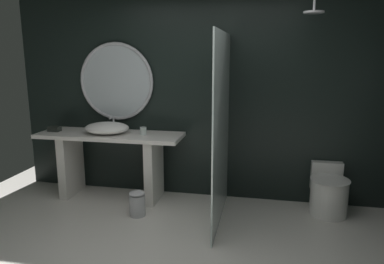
# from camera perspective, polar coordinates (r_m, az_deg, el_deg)

# --- Properties ---
(back_wall_panel) EXTENTS (4.80, 0.10, 2.60)m
(back_wall_panel) POSITION_cam_1_polar(r_m,az_deg,el_deg) (4.62, 1.11, 5.70)
(back_wall_panel) COLOR black
(back_wall_panel) RESTS_ON ground_plane
(vanity_counter) EXTENTS (1.83, 0.57, 0.84)m
(vanity_counter) POSITION_cam_1_polar(r_m,az_deg,el_deg) (4.74, -12.59, -3.63)
(vanity_counter) COLOR silver
(vanity_counter) RESTS_ON ground_plane
(vessel_sink) EXTENTS (0.56, 0.46, 0.18)m
(vessel_sink) POSITION_cam_1_polar(r_m,az_deg,el_deg) (4.66, -13.20, 0.63)
(vessel_sink) COLOR white
(vessel_sink) RESTS_ON vanity_counter
(tumbler_cup) EXTENTS (0.08, 0.08, 0.10)m
(tumbler_cup) POSITION_cam_1_polar(r_m,az_deg,el_deg) (4.51, -7.65, 0.18)
(tumbler_cup) COLOR silver
(tumbler_cup) RESTS_ON vanity_counter
(tissue_box) EXTENTS (0.15, 0.10, 0.06)m
(tissue_box) POSITION_cam_1_polar(r_m,az_deg,el_deg) (5.00, -20.77, 0.45)
(tissue_box) COLOR #282D28
(tissue_box) RESTS_ON vanity_counter
(round_wall_mirror) EXTENTS (1.00, 0.04, 1.00)m
(round_wall_mirror) POSITION_cam_1_polar(r_m,az_deg,el_deg) (4.83, -11.80, 7.76)
(round_wall_mirror) COLOR #B7B7BC
(shower_glass_panel) EXTENTS (0.02, 1.33, 2.04)m
(shower_glass_panel) POSITION_cam_1_polar(r_m,az_deg,el_deg) (3.91, 4.64, 0.36)
(shower_glass_panel) COLOR silver
(shower_glass_panel) RESTS_ON ground_plane
(rain_shower_head) EXTENTS (0.21, 0.21, 0.28)m
(rain_shower_head) POSITION_cam_1_polar(r_m,az_deg,el_deg) (4.02, 18.58, 17.69)
(rain_shower_head) COLOR #B7B7BC
(toilet) EXTENTS (0.44, 0.59, 0.55)m
(toilet) POSITION_cam_1_polar(r_m,az_deg,el_deg) (4.54, 20.60, -8.84)
(toilet) COLOR white
(toilet) RESTS_ON ground_plane
(waste_bin) EXTENTS (0.18, 0.18, 0.30)m
(waste_bin) POSITION_cam_1_polar(r_m,az_deg,el_deg) (4.27, -8.59, -10.97)
(waste_bin) COLOR #B7B7BC
(waste_bin) RESTS_ON ground_plane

